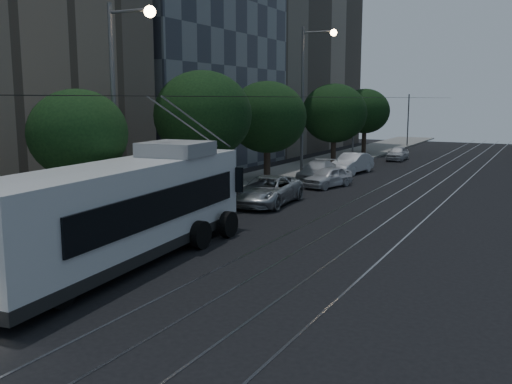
{
  "coord_description": "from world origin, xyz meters",
  "views": [
    {
      "loc": [
        9.73,
        -16.25,
        5.51
      ],
      "look_at": [
        -0.5,
        3.29,
        1.89
      ],
      "focal_mm": 40.0,
      "sensor_mm": 36.0,
      "label": 1
    }
  ],
  "objects_px": {
    "car_white_c": "(352,163)",
    "car_white_d": "(398,153)",
    "trolleybus": "(125,210)",
    "pickup_silver": "(267,190)",
    "car_white_b": "(318,171)",
    "streetlamp_near": "(121,97)",
    "streetlamp_far": "(308,88)",
    "car_white_a": "(328,177)"
  },
  "relations": [
    {
      "from": "car_white_b",
      "to": "streetlamp_near",
      "type": "relative_size",
      "value": 0.51
    },
    {
      "from": "car_white_c",
      "to": "pickup_silver",
      "type": "bearing_deg",
      "value": -82.9
    },
    {
      "from": "trolleybus",
      "to": "car_white_c",
      "type": "height_order",
      "value": "trolleybus"
    },
    {
      "from": "trolleybus",
      "to": "car_white_b",
      "type": "distance_m",
      "value": 21.19
    },
    {
      "from": "car_white_d",
      "to": "streetlamp_near",
      "type": "height_order",
      "value": "streetlamp_near"
    },
    {
      "from": "pickup_silver",
      "to": "car_white_b",
      "type": "distance_m",
      "value": 9.35
    },
    {
      "from": "trolleybus",
      "to": "streetlamp_far",
      "type": "xyz_separation_m",
      "value": [
        -2.48,
        21.88,
        4.39
      ]
    },
    {
      "from": "car_white_a",
      "to": "car_white_c",
      "type": "xyz_separation_m",
      "value": [
        -0.81,
        7.26,
        0.1
      ]
    },
    {
      "from": "car_white_c",
      "to": "streetlamp_far",
      "type": "relative_size",
      "value": 0.44
    },
    {
      "from": "car_white_a",
      "to": "streetlamp_near",
      "type": "height_order",
      "value": "streetlamp_near"
    },
    {
      "from": "streetlamp_near",
      "to": "pickup_silver",
      "type": "bearing_deg",
      "value": 77.65
    },
    {
      "from": "pickup_silver",
      "to": "streetlamp_near",
      "type": "height_order",
      "value": "streetlamp_near"
    },
    {
      "from": "trolleybus",
      "to": "pickup_silver",
      "type": "bearing_deg",
      "value": 87.2
    },
    {
      "from": "trolleybus",
      "to": "car_white_c",
      "type": "relative_size",
      "value": 2.89
    },
    {
      "from": "car_white_d",
      "to": "streetlamp_near",
      "type": "bearing_deg",
      "value": -96.18
    },
    {
      "from": "car_white_a",
      "to": "car_white_b",
      "type": "bearing_deg",
      "value": 140.72
    },
    {
      "from": "car_white_d",
      "to": "streetlamp_near",
      "type": "distance_m",
      "value": 34.18
    },
    {
      "from": "car_white_c",
      "to": "streetlamp_near",
      "type": "xyz_separation_m",
      "value": [
        -1.88,
        -23.22,
        4.81
      ]
    },
    {
      "from": "car_white_b",
      "to": "streetlamp_far",
      "type": "relative_size",
      "value": 0.45
    },
    {
      "from": "car_white_a",
      "to": "car_white_c",
      "type": "distance_m",
      "value": 7.31
    },
    {
      "from": "trolleybus",
      "to": "streetlamp_near",
      "type": "height_order",
      "value": "streetlamp_near"
    },
    {
      "from": "pickup_silver",
      "to": "car_white_c",
      "type": "relative_size",
      "value": 1.17
    },
    {
      "from": "pickup_silver",
      "to": "streetlamp_far",
      "type": "height_order",
      "value": "streetlamp_far"
    },
    {
      "from": "car_white_a",
      "to": "streetlamp_near",
      "type": "distance_m",
      "value": 16.91
    },
    {
      "from": "car_white_a",
      "to": "streetlamp_far",
      "type": "height_order",
      "value": "streetlamp_far"
    },
    {
      "from": "trolleybus",
      "to": "car_white_b",
      "type": "height_order",
      "value": "trolleybus"
    },
    {
      "from": "streetlamp_far",
      "to": "pickup_silver",
      "type": "bearing_deg",
      "value": -79.13
    },
    {
      "from": "car_white_a",
      "to": "streetlamp_far",
      "type": "xyz_separation_m",
      "value": [
        -2.68,
        3.02,
        5.53
      ]
    },
    {
      "from": "pickup_silver",
      "to": "streetlamp_far",
      "type": "bearing_deg",
      "value": 96.7
    },
    {
      "from": "car_white_b",
      "to": "car_white_d",
      "type": "relative_size",
      "value": 1.25
    },
    {
      "from": "car_white_d",
      "to": "streetlamp_far",
      "type": "relative_size",
      "value": 0.36
    },
    {
      "from": "car_white_b",
      "to": "streetlamp_far",
      "type": "bearing_deg",
      "value": 140.27
    },
    {
      "from": "car_white_b",
      "to": "car_white_d",
      "type": "height_order",
      "value": "car_white_b"
    },
    {
      "from": "car_white_a",
      "to": "trolleybus",
      "type": "bearing_deg",
      "value": -75.19
    },
    {
      "from": "trolleybus",
      "to": "car_white_a",
      "type": "height_order",
      "value": "trolleybus"
    },
    {
      "from": "trolleybus",
      "to": "car_white_b",
      "type": "xyz_separation_m",
      "value": [
        -1.4,
        21.12,
        -1.12
      ]
    },
    {
      "from": "car_white_a",
      "to": "car_white_d",
      "type": "bearing_deg",
      "value": 105.42
    },
    {
      "from": "car_white_b",
      "to": "streetlamp_near",
      "type": "xyz_separation_m",
      "value": [
        -1.1,
        -18.22,
        4.88
      ]
    },
    {
      "from": "car_white_b",
      "to": "car_white_c",
      "type": "relative_size",
      "value": 1.02
    },
    {
      "from": "trolleybus",
      "to": "car_white_b",
      "type": "bearing_deg",
      "value": 88.33
    },
    {
      "from": "streetlamp_near",
      "to": "streetlamp_far",
      "type": "distance_m",
      "value": 18.99
    },
    {
      "from": "car_white_c",
      "to": "car_white_d",
      "type": "bearing_deg",
      "value": 92.41
    }
  ]
}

